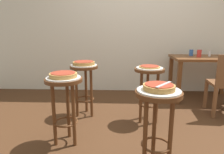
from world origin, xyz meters
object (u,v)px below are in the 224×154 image
at_px(serving_plate_leftside, 150,68).
at_px(pizza_leftside, 150,67).
at_px(dining_table, 204,64).
at_px(condiment_shaker, 210,54).
at_px(serving_plate_middle, 63,78).
at_px(stool_foreground, 158,113).
at_px(serving_plate_rear, 84,65).
at_px(serving_plate_foreground, 159,91).
at_px(cup_near_edge, 199,54).
at_px(cup_far_edge, 191,53).
at_px(pizza_rear, 84,63).
at_px(stool_middle, 64,96).
at_px(pizza_middle, 63,75).
at_px(pizza_server_knife, 164,84).
at_px(pizza_foreground, 159,87).
at_px(stool_leftside, 149,83).
at_px(stool_rear, 84,79).

xyz_separation_m(serving_plate_leftside, pizza_leftside, (0.00, 0.00, 0.02)).
bearing_deg(dining_table, condiment_shaker, 33.00).
bearing_deg(serving_plate_middle, stool_foreground, -24.72).
bearing_deg(serving_plate_rear, serving_plate_leftside, -11.00).
distance_m(serving_plate_foreground, cup_near_edge, 2.05).
relative_size(serving_plate_middle, serving_plate_rear, 0.97).
bearing_deg(cup_far_edge, pizza_leftside, -128.72).
height_order(serving_plate_middle, pizza_rear, pizza_rear).
bearing_deg(serving_plate_leftside, pizza_rear, 169.00).
xyz_separation_m(serving_plate_middle, serving_plate_rear, (0.07, 0.72, 0.00)).
bearing_deg(stool_middle, serving_plate_foreground, -24.72).
distance_m(stool_middle, pizza_leftside, 1.09).
bearing_deg(pizza_rear, pizza_middle, -95.95).
relative_size(pizza_leftside, cup_near_edge, 2.14).
bearing_deg(pizza_server_knife, pizza_middle, 103.19).
xyz_separation_m(pizza_foreground, pizza_leftside, (0.06, 0.95, -0.01)).
bearing_deg(dining_table, serving_plate_middle, -142.77).
xyz_separation_m(serving_plate_middle, pizza_middle, (0.00, 0.00, 0.03)).
relative_size(cup_near_edge, condiment_shaker, 1.35).
xyz_separation_m(serving_plate_foreground, serving_plate_rear, (-0.78, 1.12, 0.00)).
height_order(pizza_middle, cup_far_edge, cup_far_edge).
relative_size(pizza_middle, serving_plate_rear, 0.78).
bearing_deg(pizza_leftside, stool_leftside, 0.00).
relative_size(stool_rear, cup_far_edge, 6.60).
height_order(stool_middle, serving_plate_rear, serving_plate_rear).
bearing_deg(pizza_middle, cup_near_edge, 37.76).
xyz_separation_m(stool_leftside, pizza_rear, (-0.84, 0.16, 0.22)).
distance_m(stool_middle, cup_near_edge, 2.32).
height_order(stool_middle, pizza_rear, pizza_rear).
relative_size(serving_plate_leftside, pizza_leftside, 1.27).
xyz_separation_m(stool_leftside, condiment_shaker, (1.13, 0.99, 0.26)).
bearing_deg(pizza_middle, stool_foreground, -24.72).
bearing_deg(condiment_shaker, serving_plate_leftside, -138.82).
distance_m(stool_leftside, pizza_server_knife, 1.00).
xyz_separation_m(pizza_middle, pizza_rear, (0.07, 0.72, -0.00)).
bearing_deg(pizza_foreground, stool_leftside, 86.54).
distance_m(stool_leftside, dining_table, 1.39).
xyz_separation_m(stool_leftside, serving_plate_rear, (-0.84, 0.16, 0.19)).
xyz_separation_m(serving_plate_foreground, stool_leftside, (0.06, 0.95, -0.19)).
xyz_separation_m(pizza_leftside, stool_rear, (-0.84, 0.16, -0.21)).
height_order(serving_plate_foreground, serving_plate_leftside, same).
relative_size(serving_plate_middle, pizza_leftside, 1.32).
bearing_deg(pizza_leftside, pizza_server_knife, -91.63).
bearing_deg(stool_foreground, cup_near_edge, 61.94).
relative_size(stool_foreground, serving_plate_foreground, 2.03).
relative_size(pizza_rear, condiment_shaker, 3.26).
bearing_deg(serving_plate_rear, stool_middle, -95.95).
distance_m(stool_foreground, pizza_rear, 1.38).
relative_size(pizza_foreground, serving_plate_rear, 0.71).
bearing_deg(pizza_rear, serving_plate_middle, -95.95).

